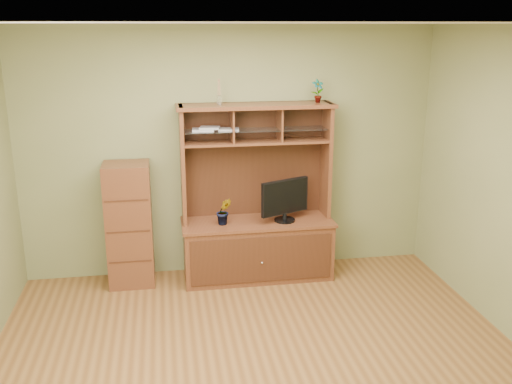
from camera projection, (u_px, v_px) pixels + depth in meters
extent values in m
cube|color=brown|center=(261.00, 365.00, 4.71)|extent=(4.50, 4.00, 0.02)
cube|color=white|center=(262.00, 22.00, 3.94)|extent=(4.50, 4.00, 0.02)
cube|color=olive|center=(230.00, 152.00, 6.23)|extent=(4.50, 0.02, 2.70)
cube|color=olive|center=(343.00, 352.00, 2.42)|extent=(4.50, 0.02, 2.70)
cube|color=#4D2616|center=(257.00, 250.00, 6.27)|extent=(1.60, 0.55, 0.62)
cube|color=#321A0D|center=(262.00, 260.00, 6.01)|extent=(1.50, 0.01, 0.50)
sphere|color=silver|center=(262.00, 263.00, 6.00)|extent=(0.02, 0.02, 0.02)
cube|color=#4D2616|center=(257.00, 222.00, 6.18)|extent=(1.64, 0.59, 0.03)
cube|color=#4D2616|center=(183.00, 165.00, 5.97)|extent=(0.04, 0.35, 1.25)
cube|color=#4D2616|center=(326.00, 160.00, 6.22)|extent=(0.04, 0.35, 1.25)
cube|color=#321A0D|center=(254.00, 159.00, 6.25)|extent=(1.52, 0.02, 1.25)
cube|color=#4D2616|center=(256.00, 106.00, 5.93)|extent=(1.66, 0.40, 0.04)
cube|color=#4D2616|center=(256.00, 142.00, 6.03)|extent=(1.52, 0.32, 0.02)
cube|color=#4D2616|center=(232.00, 125.00, 5.94)|extent=(0.02, 0.31, 0.35)
cube|color=#4D2616|center=(280.00, 124.00, 6.02)|extent=(0.02, 0.31, 0.35)
cube|color=silver|center=(256.00, 130.00, 5.99)|extent=(1.50, 0.27, 0.01)
cylinder|color=black|center=(285.00, 220.00, 6.16)|extent=(0.22, 0.22, 0.02)
cylinder|color=black|center=(285.00, 216.00, 6.15)|extent=(0.04, 0.04, 0.07)
cube|color=black|center=(285.00, 197.00, 6.09)|extent=(0.55, 0.28, 0.38)
imported|color=#2F501B|center=(224.00, 211.00, 6.02)|extent=(0.16, 0.13, 0.29)
imported|color=#3C6A25|center=(318.00, 91.00, 5.99)|extent=(0.14, 0.11, 0.24)
cylinder|color=silver|center=(219.00, 100.00, 5.85)|extent=(0.05, 0.05, 0.10)
cylinder|color=#A87754|center=(219.00, 87.00, 5.81)|extent=(0.03, 0.03, 0.17)
cube|color=#ABABB0|center=(203.00, 130.00, 5.90)|extent=(0.24, 0.18, 0.02)
cube|color=#ABABB0|center=(210.00, 128.00, 5.91)|extent=(0.23, 0.20, 0.02)
cube|color=#ABABB0|center=(229.00, 129.00, 5.95)|extent=(0.23, 0.19, 0.02)
cube|color=#4D2616|center=(129.00, 225.00, 6.02)|extent=(0.47, 0.43, 1.32)
cube|color=#321A0D|center=(130.00, 262.00, 5.91)|extent=(0.43, 0.01, 0.02)
cube|color=#321A0D|center=(128.00, 232.00, 5.81)|extent=(0.43, 0.01, 0.01)
cube|color=#321A0D|center=(126.00, 201.00, 5.72)|extent=(0.43, 0.01, 0.01)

